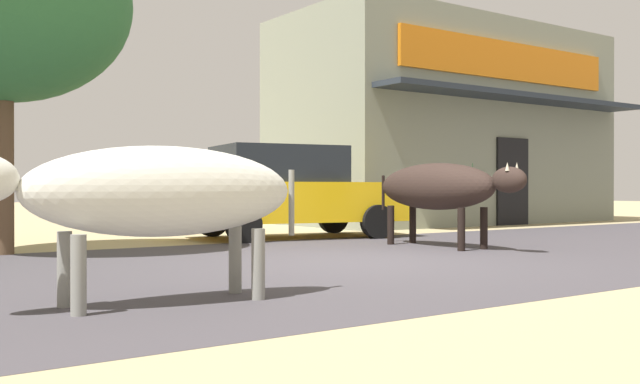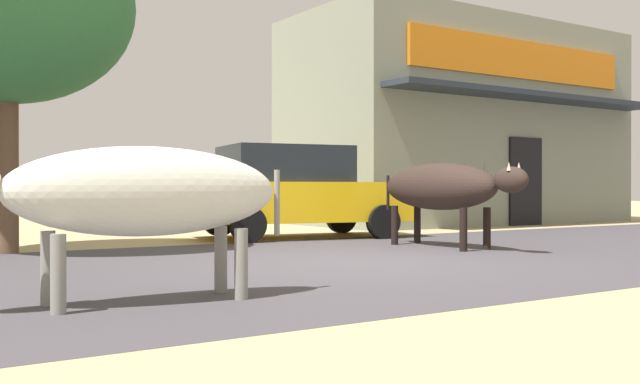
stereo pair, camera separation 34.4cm
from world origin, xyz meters
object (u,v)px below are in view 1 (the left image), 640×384
cow_far_dark (439,187)px  cow_near_brown (155,193)px  roadside_tree (3,2)px  pedestrian_by_shop (463,183)px  parked_hatchback_car (288,191)px

cow_far_dark → cow_near_brown: bearing=-155.0°
roadside_tree → cow_near_brown: 5.74m
cow_far_dark → roadside_tree: bearing=155.8°
pedestrian_by_shop → cow_near_brown: bearing=-147.4°
roadside_tree → pedestrian_by_shop: 10.78m
cow_far_dark → pedestrian_by_shop: pedestrian_by_shop is taller
parked_hatchback_car → pedestrian_by_shop: size_ratio=2.40×
cow_near_brown → pedestrian_by_shop: 12.34m
roadside_tree → parked_hatchback_car: 5.57m
roadside_tree → cow_near_brown: bearing=-89.9°
cow_near_brown → cow_far_dark: cow_far_dark is taller
pedestrian_by_shop → cow_far_dark: bearing=-139.8°
parked_hatchback_car → cow_near_brown: 7.51m
cow_near_brown → parked_hatchback_car: bearing=49.2°
cow_far_dark → pedestrian_by_shop: size_ratio=1.70×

